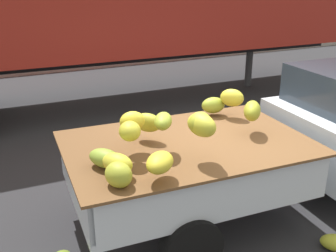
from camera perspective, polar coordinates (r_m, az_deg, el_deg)
The scene contains 3 objects.
ground at distance 5.52m, azimuth 8.17°, elevation -10.75°, with size 220.00×220.00×0.00m, color #28282B.
curb_strip at distance 13.24m, azimuth -12.89°, elevation 8.40°, with size 80.00×0.80×0.16m, color gray.
pickup_truck at distance 5.64m, azimuth 20.47°, elevation -1.12°, with size 4.93×2.00×1.70m.
Camera 1 is at (-2.64, -3.88, 2.90)m, focal length 42.90 mm.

